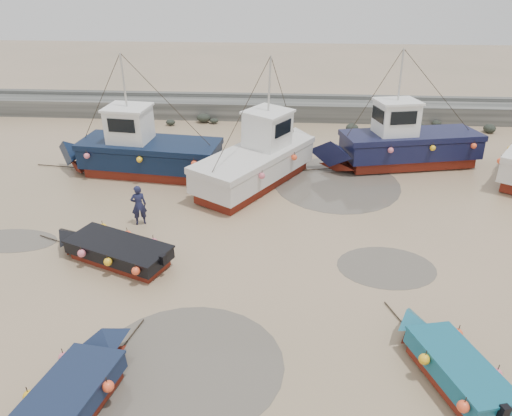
# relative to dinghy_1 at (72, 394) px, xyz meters

# --- Properties ---
(ground) EXTENTS (120.00, 120.00, 0.00)m
(ground) POSITION_rel_dinghy_1_xyz_m (4.17, 4.69, -0.55)
(ground) COLOR tan
(ground) RESTS_ON ground
(seawall) EXTENTS (60.00, 4.92, 1.50)m
(seawall) POSITION_rel_dinghy_1_xyz_m (4.22, 26.68, 0.08)
(seawall) COLOR slate
(seawall) RESTS_ON ground
(puddle_a) EXTENTS (5.40, 5.40, 0.01)m
(puddle_a) POSITION_rel_dinghy_1_xyz_m (2.53, 1.75, -0.55)
(puddle_a) COLOR #575046
(puddle_a) RESTS_ON ground
(puddle_b) EXTENTS (3.63, 3.63, 0.01)m
(puddle_b) POSITION_rel_dinghy_1_xyz_m (8.87, 7.20, -0.55)
(puddle_b) COLOR #575046
(puddle_b) RESTS_ON ground
(puddle_c) EXTENTS (3.80, 3.80, 0.01)m
(puddle_c) POSITION_rel_dinghy_1_xyz_m (-5.97, 8.12, -0.55)
(puddle_c) COLOR #575046
(puddle_c) RESTS_ON ground
(puddle_d) EXTENTS (6.42, 6.42, 0.01)m
(puddle_d) POSITION_rel_dinghy_1_xyz_m (7.62, 15.01, -0.55)
(puddle_d) COLOR #575046
(puddle_d) RESTS_ON ground
(dinghy_1) EXTENTS (2.60, 5.83, 1.43)m
(dinghy_1) POSITION_rel_dinghy_1_xyz_m (0.00, 0.00, 0.00)
(dinghy_1) COLOR maroon
(dinghy_1) RESTS_ON ground
(dinghy_2) EXTENTS (2.63, 5.21, 1.43)m
(dinghy_2) POSITION_rel_dinghy_1_xyz_m (9.59, 1.85, 0.01)
(dinghy_2) COLOR maroon
(dinghy_2) RESTS_ON ground
(dinghy_4) EXTENTS (6.08, 3.37, 1.43)m
(dinghy_4) POSITION_rel_dinghy_1_xyz_m (-1.36, 7.00, -0.01)
(dinghy_4) COLOR maroon
(dinghy_4) RESTS_ON ground
(cabin_boat_0) EXTENTS (10.44, 3.71, 6.22)m
(cabin_boat_0) POSITION_rel_dinghy_1_xyz_m (-2.66, 15.52, 0.78)
(cabin_boat_0) COLOR maroon
(cabin_boat_0) RESTS_ON ground
(cabin_boat_1) EXTENTS (6.57, 9.81, 6.22)m
(cabin_boat_1) POSITION_rel_dinghy_1_xyz_m (3.77, 14.92, 0.77)
(cabin_boat_1) COLOR maroon
(cabin_boat_1) RESTS_ON ground
(cabin_boat_2) EXTENTS (10.53, 4.44, 6.22)m
(cabin_boat_2) POSITION_rel_dinghy_1_xyz_m (11.13, 17.64, 0.78)
(cabin_boat_2) COLOR maroon
(cabin_boat_2) RESTS_ON ground
(person) EXTENTS (0.76, 0.64, 1.78)m
(person) POSITION_rel_dinghy_1_xyz_m (-1.12, 9.92, -0.55)
(person) COLOR #191C39
(person) RESTS_ON ground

